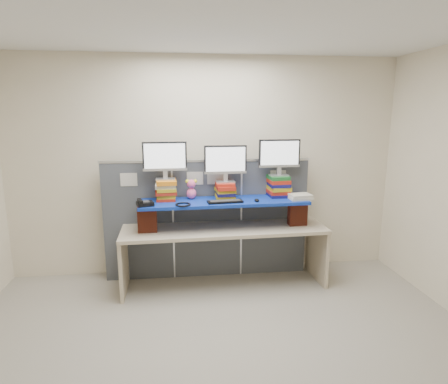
{
  "coord_description": "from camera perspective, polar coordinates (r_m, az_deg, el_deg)",
  "views": [
    {
      "loc": [
        -0.33,
        -2.8,
        2.09
      ],
      "look_at": [
        0.18,
        1.49,
        1.17
      ],
      "focal_mm": 30.0,
      "sensor_mm": 36.0,
      "label": 1
    }
  ],
  "objects": [
    {
      "name": "headset",
      "position": [
        4.23,
        -6.27,
        -1.9
      ],
      "size": [
        0.19,
        0.19,
        0.02
      ],
      "primitive_type": "torus",
      "rotation": [
        0.0,
        0.0,
        0.09
      ],
      "color": "black",
      "rests_on": "blue_board"
    },
    {
      "name": "book_stack_center",
      "position": [
        4.55,
        0.17,
        0.27
      ],
      "size": [
        0.24,
        0.32,
        0.19
      ],
      "color": "#B89A19",
      "rests_on": "blue_board"
    },
    {
      "name": "book_stack_left",
      "position": [
        4.49,
        -8.81,
        0.37
      ],
      "size": [
        0.26,
        0.3,
        0.25
      ],
      "color": "#AF2414",
      "rests_on": "blue_board"
    },
    {
      "name": "plush_toy",
      "position": [
        4.51,
        -4.99,
        0.47
      ],
      "size": [
        0.14,
        0.11,
        0.24
      ],
      "rotation": [
        0.0,
        0.0,
        -0.34
      ],
      "color": "pink",
      "rests_on": "blue_board"
    },
    {
      "name": "book_stack_right",
      "position": [
        4.69,
        8.27,
        0.93
      ],
      "size": [
        0.27,
        0.31,
        0.26
      ],
      "color": "#131251",
      "rests_on": "blue_board"
    },
    {
      "name": "binder_stack",
      "position": [
        4.58,
        11.52,
        -0.71
      ],
      "size": [
        0.28,
        0.23,
        0.06
      ],
      "rotation": [
        0.0,
        0.0,
        0.1
      ],
      "color": "beige",
      "rests_on": "blue_board"
    },
    {
      "name": "cubicle_partition",
      "position": [
        4.78,
        -2.55,
        -4.07
      ],
      "size": [
        2.6,
        0.06,
        1.53
      ],
      "color": "#42474E",
      "rests_on": "ground"
    },
    {
      "name": "monitor_left",
      "position": [
        4.43,
        -9.01,
        5.09
      ],
      "size": [
        0.51,
        0.15,
        0.45
      ],
      "rotation": [
        0.0,
        0.0,
        0.03
      ],
      "color": "#A7A6AB",
      "rests_on": "book_stack_left"
    },
    {
      "name": "brick_pier_left",
      "position": [
        4.4,
        -11.61,
        -4.11
      ],
      "size": [
        0.22,
        0.12,
        0.3
      ],
      "primitive_type": "cube",
      "rotation": [
        0.0,
        0.0,
        0.03
      ],
      "color": "maroon",
      "rests_on": "desk"
    },
    {
      "name": "desk",
      "position": [
        4.58,
        0.0,
        -7.13
      ],
      "size": [
        2.46,
        0.79,
        0.74
      ],
      "rotation": [
        0.0,
        0.0,
        0.03
      ],
      "color": "#C6B497",
      "rests_on": "ground"
    },
    {
      "name": "mouse",
      "position": [
        4.4,
        5.01,
        -1.25
      ],
      "size": [
        0.07,
        0.11,
        0.03
      ],
      "primitive_type": "ellipsoid",
      "rotation": [
        0.0,
        0.0,
        0.17
      ],
      "color": "black",
      "rests_on": "blue_board"
    },
    {
      "name": "monitor_center",
      "position": [
        4.49,
        0.22,
        4.66
      ],
      "size": [
        0.51,
        0.15,
        0.45
      ],
      "rotation": [
        0.0,
        0.0,
        0.03
      ],
      "color": "#A7A6AB",
      "rests_on": "book_stack_center"
    },
    {
      "name": "monitor_right",
      "position": [
        4.63,
        8.43,
        5.56
      ],
      "size": [
        0.51,
        0.15,
        0.45
      ],
      "rotation": [
        0.0,
        0.0,
        0.03
      ],
      "color": "#A7A6AB",
      "rests_on": "book_stack_right"
    },
    {
      "name": "blue_board",
      "position": [
        4.45,
        -0.0,
        -1.49
      ],
      "size": [
        2.0,
        0.56,
        0.04
      ],
      "primitive_type": "cube",
      "rotation": [
        0.0,
        0.0,
        0.03
      ],
      "color": "navy",
      "rests_on": "brick_pier_left"
    },
    {
      "name": "room",
      "position": [
        2.91,
        -0.02,
        -1.8
      ],
      "size": [
        5.0,
        4.0,
        2.8
      ],
      "color": "beige",
      "rests_on": "ground"
    },
    {
      "name": "desk_phone",
      "position": [
        4.27,
        -12.03,
        -1.69
      ],
      "size": [
        0.21,
        0.2,
        0.08
      ],
      "rotation": [
        0.0,
        0.0,
        0.27
      ],
      "color": "black",
      "rests_on": "blue_board"
    },
    {
      "name": "keyboard",
      "position": [
        4.33,
        0.17,
        -1.46
      ],
      "size": [
        0.42,
        0.18,
        0.03
      ],
      "rotation": [
        0.0,
        0.0,
        0.1
      ],
      "color": "black",
      "rests_on": "blue_board"
    },
    {
      "name": "brick_pier_right",
      "position": [
        4.66,
        11.14,
        -3.2
      ],
      "size": [
        0.22,
        0.12,
        0.3
      ],
      "primitive_type": "cube",
      "rotation": [
        0.0,
        0.0,
        0.03
      ],
      "color": "maroon",
      "rests_on": "desk"
    }
  ]
}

